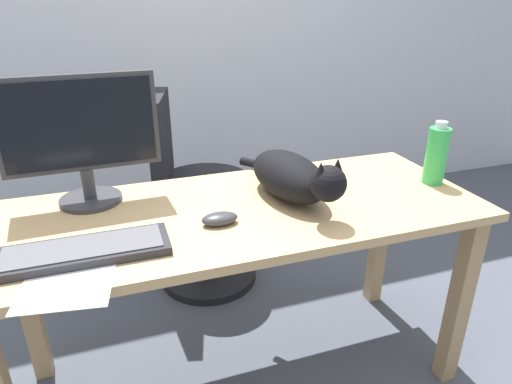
% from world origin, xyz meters
% --- Properties ---
extents(ground_plane, '(8.00, 8.00, 0.00)m').
position_xyz_m(ground_plane, '(0.00, 0.00, 0.00)').
color(ground_plane, '#474C56').
extents(back_wall, '(6.00, 0.04, 2.60)m').
position_xyz_m(back_wall, '(0.00, 1.51, 1.30)').
color(back_wall, silver).
rests_on(back_wall, ground_plane).
extents(desk, '(1.58, 0.63, 0.72)m').
position_xyz_m(desk, '(0.00, 0.00, 0.61)').
color(desk, tan).
rests_on(desk, ground_plane).
extents(office_chair, '(0.50, 0.48, 0.95)m').
position_xyz_m(office_chair, '(-0.02, 0.69, 0.42)').
color(office_chair, black).
rests_on(office_chair, ground_plane).
extents(monitor, '(0.48, 0.20, 0.41)m').
position_xyz_m(monitor, '(-0.46, 0.20, 0.94)').
color(monitor, '#333338').
rests_on(monitor, desk).
extents(keyboard, '(0.44, 0.15, 0.03)m').
position_xyz_m(keyboard, '(-0.48, -0.14, 0.73)').
color(keyboard, '#232328').
rests_on(keyboard, desk).
extents(cat, '(0.24, 0.61, 0.20)m').
position_xyz_m(cat, '(0.18, 0.01, 0.80)').
color(cat, black).
rests_on(cat, desk).
extents(computer_mouse, '(0.11, 0.06, 0.04)m').
position_xyz_m(computer_mouse, '(-0.09, -0.09, 0.74)').
color(computer_mouse, '#333338').
rests_on(computer_mouse, desk).
extents(paper_sheet, '(0.25, 0.33, 0.00)m').
position_xyz_m(paper_sheet, '(-0.51, -0.22, 0.72)').
color(paper_sheet, white).
rests_on(paper_sheet, desk).
extents(water_bottle, '(0.07, 0.07, 0.23)m').
position_xyz_m(water_bottle, '(0.72, -0.03, 0.82)').
color(water_bottle, green).
rests_on(water_bottle, desk).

